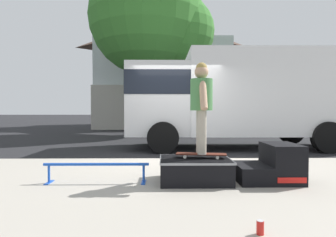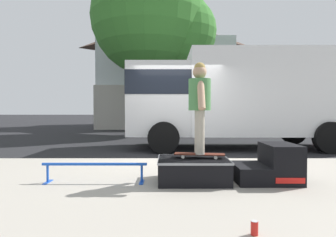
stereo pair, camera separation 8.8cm
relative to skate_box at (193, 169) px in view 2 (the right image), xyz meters
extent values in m
plane|color=black|center=(-0.10, 2.63, -0.31)|extent=(140.00, 140.00, 0.00)
cube|color=#A8A093|center=(-0.10, -0.37, -0.25)|extent=(50.00, 5.00, 0.12)
cube|color=black|center=(0.00, 0.00, -0.01)|extent=(1.06, 0.83, 0.36)
cube|color=gray|center=(0.00, 0.00, 0.15)|extent=(1.08, 0.85, 0.03)
cube|color=black|center=(0.87, 0.00, -0.06)|extent=(0.47, 0.75, 0.26)
cube|color=black|center=(1.35, 0.00, 0.10)|extent=(0.47, 0.75, 0.58)
cube|color=red|center=(1.35, -0.38, -0.09)|extent=(0.42, 0.01, 0.08)
cylinder|color=blue|center=(-1.51, -0.06, 0.09)|extent=(1.60, 0.04, 0.04)
cylinder|color=blue|center=(-2.23, -0.06, -0.05)|extent=(0.04, 0.04, 0.28)
cube|color=blue|center=(-2.23, -0.06, -0.19)|extent=(0.06, 0.28, 0.01)
cylinder|color=blue|center=(-0.79, -0.06, -0.05)|extent=(0.04, 0.04, 0.28)
cube|color=blue|center=(-0.79, -0.06, -0.19)|extent=(0.06, 0.28, 0.01)
cube|color=#4C1E14|center=(0.10, 0.05, 0.23)|extent=(0.80, 0.31, 0.02)
cylinder|color=silver|center=(0.36, 0.10, 0.19)|extent=(0.06, 0.04, 0.05)
cylinder|color=silver|center=(0.34, -0.08, 0.19)|extent=(0.06, 0.04, 0.05)
cylinder|color=silver|center=(-0.13, 0.18, 0.19)|extent=(0.06, 0.04, 0.05)
cylinder|color=silver|center=(-0.16, 0.00, 0.19)|extent=(0.06, 0.04, 0.05)
cylinder|color=#B7AD99|center=(0.10, 0.14, 0.57)|extent=(0.14, 0.14, 0.67)
cylinder|color=#B7AD99|center=(0.10, -0.04, 0.57)|extent=(0.14, 0.14, 0.67)
cylinder|color=#4C8C4C|center=(0.10, 0.05, 1.15)|extent=(0.34, 0.34, 0.49)
cylinder|color=tan|center=(0.10, 0.27, 1.14)|extent=(0.11, 0.30, 0.46)
cylinder|color=tan|center=(0.10, -0.17, 1.14)|extent=(0.11, 0.30, 0.46)
sphere|color=tan|center=(0.10, 0.05, 1.50)|extent=(0.22, 0.22, 0.22)
sphere|color=tan|center=(0.10, 0.05, 1.56)|extent=(0.18, 0.18, 0.18)
cylinder|color=red|center=(0.38, -1.90, -0.13)|extent=(0.07, 0.07, 0.12)
cylinder|color=silver|center=(0.38, -1.90, -0.07)|extent=(0.06, 0.06, 0.00)
cube|color=white|center=(2.78, 4.83, 1.44)|extent=(5.00, 2.35, 2.60)
cube|color=white|center=(-0.67, 4.83, 1.24)|extent=(1.90, 2.16, 2.20)
cube|color=black|center=(-0.67, 4.83, 1.72)|extent=(1.92, 2.19, 0.70)
cylinder|color=black|center=(-0.51, 3.66, 0.14)|extent=(0.90, 0.28, 0.90)
cylinder|color=black|center=(-0.51, 6.01, 0.14)|extent=(0.90, 0.28, 0.90)
cylinder|color=black|center=(4.18, 3.66, 0.14)|extent=(0.90, 0.28, 0.90)
cylinder|color=black|center=(4.18, 6.01, 0.14)|extent=(0.90, 0.28, 0.90)
cylinder|color=brown|center=(-1.37, 9.93, 1.67)|extent=(0.56, 0.56, 3.97)
sphere|color=#387A2D|center=(-1.37, 9.93, 5.49)|extent=(5.63, 5.63, 5.63)
sphere|color=#387A2D|center=(0.18, 9.93, 4.78)|extent=(3.66, 3.66, 3.66)
cube|color=silver|center=(-0.54, 17.70, 2.69)|extent=(9.00, 7.50, 6.00)
cube|color=#B2ADA3|center=(-0.54, 13.70, 1.09)|extent=(9.00, 0.50, 2.80)
pyramid|color=#473328|center=(-0.54, 17.70, 6.89)|extent=(9.54, 7.95, 2.40)
camera|label=1|loc=(-0.48, -4.41, 0.91)|focal=30.67mm
camera|label=2|loc=(-0.39, -4.41, 0.91)|focal=30.67mm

